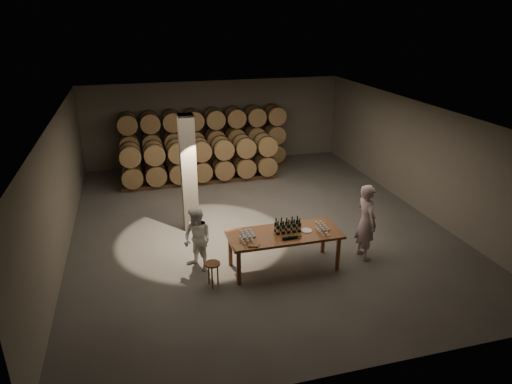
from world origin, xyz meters
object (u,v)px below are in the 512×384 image
object	(u,v)px
plate	(306,230)
person_man	(366,222)
notebook_near	(253,245)
person_woman	(197,239)
tasting_table	(284,237)
bottle_cluster	(288,227)
stool	(213,267)

from	to	relation	value
plate	person_man	bearing A→B (deg)	-0.89
notebook_near	person_woman	world-z (taller)	person_woman
tasting_table	notebook_near	distance (m)	0.93
plate	notebook_near	xyz separation A→B (m)	(-1.38, -0.36, 0.01)
person_woman	notebook_near	bearing A→B (deg)	16.57
bottle_cluster	plate	distance (m)	0.46
stool	person_woman	distance (m)	0.89
bottle_cluster	stool	xyz separation A→B (m)	(-1.84, -0.39, -0.55)
person_woman	tasting_table	bearing A→B (deg)	41.00
tasting_table	notebook_near	bearing A→B (deg)	-155.24
stool	person_woman	world-z (taller)	person_woman
notebook_near	person_man	size ratio (longest dim) A/B	0.12
notebook_near	person_man	world-z (taller)	person_man
bottle_cluster	person_woman	distance (m)	2.10
notebook_near	tasting_table	bearing A→B (deg)	43.71
plate	person_woman	xyz separation A→B (m)	(-2.47, 0.51, -0.14)
stool	bottle_cluster	bearing A→B (deg)	11.83
person_man	person_woman	bearing A→B (deg)	79.77
bottle_cluster	person_woman	xyz separation A→B (m)	(-2.04, 0.43, -0.26)
plate	notebook_near	distance (m)	1.42
person_woman	bottle_cluster	bearing A→B (deg)	43.15
person_woman	stool	bearing A→B (deg)	-21.57
tasting_table	person_man	xyz separation A→B (m)	(2.05, -0.05, 0.15)
stool	plate	bearing A→B (deg)	7.65
notebook_near	stool	xyz separation A→B (m)	(-0.90, 0.06, -0.45)
stool	person_woman	size ratio (longest dim) A/B	0.37
stool	person_man	bearing A→B (deg)	4.26
bottle_cluster	notebook_near	world-z (taller)	bottle_cluster
plate	stool	bearing A→B (deg)	-172.35
person_man	stool	bearing A→B (deg)	91.62
bottle_cluster	notebook_near	bearing A→B (deg)	-154.82
tasting_table	notebook_near	size ratio (longest dim) A/B	11.01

